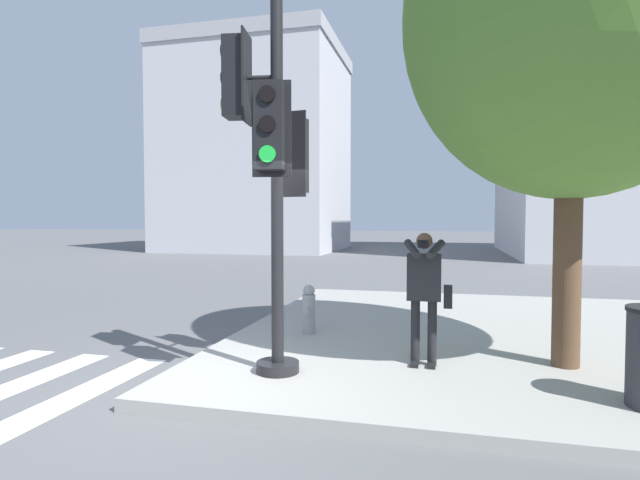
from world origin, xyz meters
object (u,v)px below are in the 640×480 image
traffic_signal_pole (271,155)px  fire_hydrant (309,309)px  person_photographer (425,287)px  street_tree (572,15)px

traffic_signal_pole → fire_hydrant: size_ratio=5.86×
traffic_signal_pole → fire_hydrant: (-0.10, 2.01, -2.12)m
person_photographer → fire_hydrant: 2.30m
street_tree → fire_hydrant: (-3.45, 0.93, -3.78)m
person_photographer → fire_hydrant: person_photographer is taller
fire_hydrant → street_tree: bearing=-15.0°
person_photographer → traffic_signal_pole: bearing=-157.6°
street_tree → traffic_signal_pole: bearing=-162.1°
traffic_signal_pole → person_photographer: traffic_signal_pole is taller
traffic_signal_pole → street_tree: bearing=17.9°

